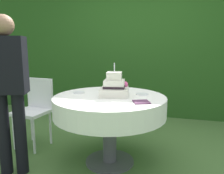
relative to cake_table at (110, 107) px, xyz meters
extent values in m
plane|color=#476B33|center=(0.00, 0.00, -0.65)|extent=(20.00, 20.00, 0.00)
cube|color=#234C19|center=(0.00, 2.09, 0.85)|extent=(6.44, 0.45, 3.00)
cylinder|color=#4C4C51|center=(0.00, 0.00, -0.64)|extent=(0.55, 0.55, 0.02)
cylinder|color=#4C4C51|center=(0.00, 0.00, -0.28)|extent=(0.15, 0.15, 0.74)
cylinder|color=brown|center=(0.00, 0.00, 0.10)|extent=(1.20, 1.20, 0.03)
cylinder|color=white|center=(0.00, 0.00, 0.01)|extent=(1.23, 1.23, 0.21)
cube|color=silver|center=(0.04, 0.04, 0.16)|extent=(0.35, 0.35, 0.09)
cube|color=silver|center=(0.04, 0.04, 0.25)|extent=(0.25, 0.25, 0.09)
cube|color=black|center=(0.04, 0.04, 0.22)|extent=(0.26, 0.26, 0.02)
cube|color=silver|center=(0.04, 0.04, 0.34)|extent=(0.18, 0.18, 0.09)
sphere|color=#E04C8C|center=(0.13, 0.17, 0.23)|extent=(0.07, 0.07, 0.07)
cylinder|color=silver|center=(0.04, 0.04, 0.43)|extent=(0.01, 0.01, 0.10)
cylinder|color=white|center=(-0.40, 0.08, 0.13)|extent=(0.14, 0.14, 0.01)
cylinder|color=white|center=(-0.10, 0.37, 0.13)|extent=(0.13, 0.13, 0.01)
cylinder|color=white|center=(0.33, 0.17, 0.13)|extent=(0.14, 0.14, 0.01)
cube|color=#603856|center=(0.37, -0.19, 0.13)|extent=(0.20, 0.20, 0.01)
cylinder|color=white|center=(-1.27, -0.01, -0.43)|extent=(0.03, 0.03, 0.45)
cylinder|color=white|center=(-0.95, -0.05, -0.43)|extent=(0.03, 0.03, 0.45)
cylinder|color=white|center=(-1.23, 0.30, -0.43)|extent=(0.03, 0.03, 0.45)
cylinder|color=white|center=(-0.91, 0.26, -0.43)|extent=(0.03, 0.03, 0.45)
cube|color=white|center=(-1.09, 0.12, -0.18)|extent=(0.45, 0.45, 0.04)
cube|color=white|center=(-1.07, 0.30, 0.04)|extent=(0.40, 0.09, 0.40)
cylinder|color=black|center=(-0.97, -0.50, -0.23)|extent=(0.12, 0.12, 0.85)
cylinder|color=black|center=(-0.82, -0.45, -0.23)|extent=(0.12, 0.12, 0.85)
cube|color=black|center=(-0.90, -0.48, 0.47)|extent=(0.41, 0.32, 0.55)
sphere|color=#8C664C|center=(-0.90, -0.48, 0.85)|extent=(0.20, 0.20, 0.20)
camera|label=1|loc=(0.64, -2.26, 0.64)|focal=35.42mm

